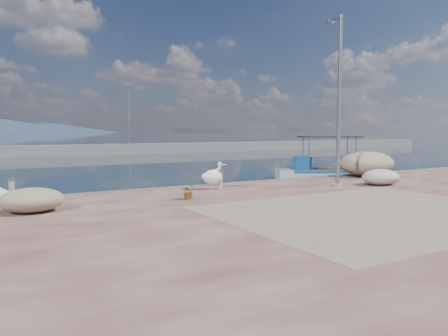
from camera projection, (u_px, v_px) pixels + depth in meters
ground at (281, 215)px, 14.65m from camera, size 1400.00×1400.00×0.00m
quay_patch at (374, 211)px, 12.54m from camera, size 9.00×7.00×0.01m
breakwater at (60, 150)px, 48.93m from camera, size 120.00×2.20×7.50m
boat_right at (327, 175)px, 25.42m from camera, size 6.31×4.63×2.93m
pelican at (213, 176)px, 17.25m from camera, size 1.12×0.56×1.09m
lamp_post at (339, 107)px, 17.98m from camera, size 0.44×0.96×7.00m
bollard_near at (220, 178)px, 17.34m from camera, size 0.26×0.26×0.78m
bollard_far at (11, 188)px, 14.58m from camera, size 0.24×0.24×0.73m
potted_plant at (188, 191)px, 14.79m from camera, size 0.50×0.44×0.53m
net_pile_c at (367, 164)px, 22.37m from camera, size 3.20×2.28×1.26m
net_pile_b at (31, 200)px, 12.42m from camera, size 1.80×1.40×0.70m
net_pile_d at (381, 177)px, 18.71m from camera, size 1.79×1.34×0.67m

